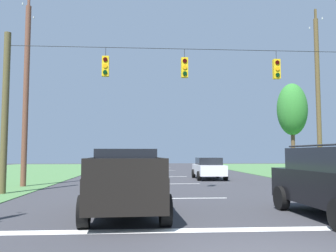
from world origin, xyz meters
name	(u,v)px	position (x,y,z in m)	size (l,w,h in m)	color
stop_bar_stripe	(233,230)	(0.00, 2.58, 0.00)	(13.89, 0.45, 0.01)	white
lane_dash_0	(196,198)	(0.00, 8.58, 0.00)	(0.15, 2.50, 0.01)	white
lane_dash_1	(179,184)	(0.00, 15.46, 0.00)	(0.15, 2.50, 0.01)	white
lane_dash_2	(171,177)	(0.00, 22.11, 0.00)	(0.15, 2.50, 0.01)	white
lane_dash_3	(164,170)	(0.00, 32.53, 0.00)	(0.15, 2.50, 0.01)	white
lane_dash_4	(160,168)	(0.00, 40.02, 0.00)	(0.15, 2.50, 0.01)	white
overhead_signal_span	(189,106)	(-0.02, 10.55, 4.03)	(17.11, 0.31, 7.38)	brown
pickup_truck	(126,182)	(-2.68, 4.96, 0.97)	(2.50, 5.49, 1.95)	black
distant_car_crossing_white	(209,168)	(2.46, 19.14, 0.79)	(2.06, 4.32, 1.52)	silver
utility_pole_mid_right	(318,97)	(8.69, 15.31, 5.34)	(0.28, 1.74, 10.96)	brown
utility_pole_near_left	(26,92)	(-8.69, 14.10, 5.25)	(0.30, 1.99, 10.94)	brown
tree_roadside_far_right	(292,110)	(11.94, 26.74, 5.96)	(2.82, 2.82, 8.49)	brown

